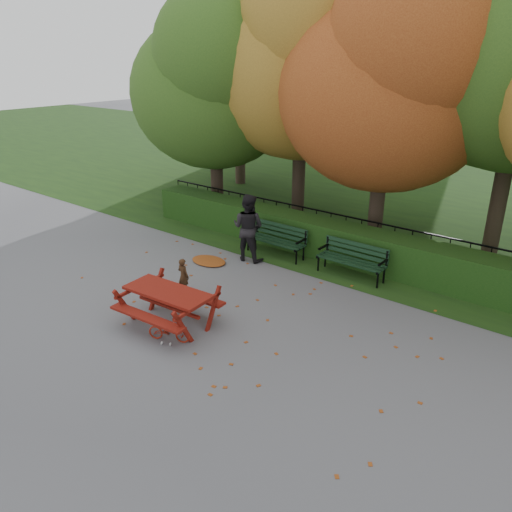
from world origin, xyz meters
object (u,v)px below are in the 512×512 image
Objects in this scene: tree_a at (216,81)px; tree_c at (397,76)px; bench_right at (353,257)px; picnic_table at (168,298)px; tree_b at (308,52)px; tree_f at (242,44)px; child at (183,276)px; bicycle at (169,331)px; adult at (248,227)px; bench_left at (277,237)px.

tree_c reaches higher than tree_a.
picnic_table is (-1.86, -4.66, 0.11)m from bench_right.
bench_right is at bearing -40.67° from tree_b.
bench_right is 5.02m from picnic_table.
tree_c is 8.66m from tree_f.
tree_b is 9.21m from picnic_table.
child is (-0.83, 1.24, -0.18)m from picnic_table.
bicycle is (4.90, -6.98, -4.29)m from tree_a.
bicycle is at bearing -54.94° from tree_a.
adult is (5.42, -6.34, -4.75)m from tree_f.
tree_a is at bearing -54.32° from child.
tree_b is at bearing 98.22° from picnic_table.
tree_a reaches higher than picnic_table.
bench_left is 1.00m from adult.
tree_b is 0.96× the size of tree_f.
adult reaches higher than picnic_table.
tree_b is 4.40× the size of picnic_table.
child is at bearing -55.83° from tree_a.
tree_c reaches higher than adult.
tree_a is at bearing 163.39° from bench_right.
tree_f is 11.19m from bench_right.
tree_f reaches higher than tree_b.
adult is (-0.12, 2.62, 0.49)m from child.
picnic_table is at bearing -55.88° from tree_a.
tree_f is 4.86× the size of adult.
child is at bearing -82.51° from tree_b.
tree_f reaches higher than bench_left.
tree_f is 11.76m from child.
tree_b is at bearing 139.33° from bench_right.
picnic_table is (6.37, -10.19, -5.06)m from tree_f.
tree_f is 13.78m from bicycle.
tree_f reaches higher than bicycle.
bench_right is (0.27, -2.26, -4.30)m from tree_c.
tree_f is 10.15× the size of child.
tree_c is (6.02, 0.38, 0.30)m from tree_a.
adult is at bearing -5.30° from bicycle.
tree_a is at bearing 11.43° from bicycle.
tree_a is 3.96× the size of adult.
tree_c reaches higher than picnic_table.
tree_b is 4.88× the size of bench_right.
adult is (-2.82, -0.80, 0.43)m from bench_right.
tree_b reaches higher than bench_left.
tree_f is at bearing 136.49° from bench_left.
adult is at bearing -79.28° from tree_b.
tree_a is 0.85× the size of tree_b.
tree_b is at bearing -89.32° from adult.
bench_right reaches higher than bicycle.
bicycle is (6.84, -10.64, -5.46)m from tree_f.
picnic_table is at bearing -58.00° from tree_f.
bench_right is (6.29, -1.88, -4.00)m from tree_a.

